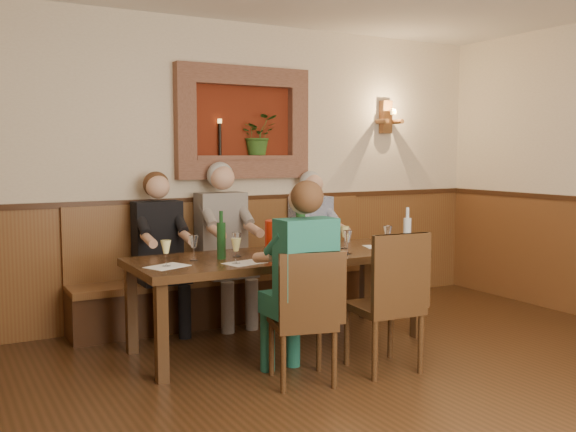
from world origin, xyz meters
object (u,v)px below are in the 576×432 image
spittoon_bucket (281,238)px  wine_bottle_green_a (301,232)px  person_chair_front (299,299)px  dining_table (280,263)px  bench (232,285)px  wine_bottle_green_b (221,239)px  person_bench_right (315,254)px  water_bottle (407,233)px  person_bench_left (161,267)px  chair_near_left (303,344)px  chair_near_right (385,330)px  person_bench_mid (225,257)px

spittoon_bucket → wine_bottle_green_a: 0.20m
person_chair_front → dining_table: bearing=70.5°
bench → wine_bottle_green_b: (-0.51, -0.93, 0.57)m
person_bench_right → water_bottle: 1.21m
person_bench_left → person_chair_front: (0.45, -1.62, -0.01)m
person_bench_left → chair_near_left: bearing=-75.2°
spittoon_bucket → wine_bottle_green_a: wine_bottle_green_a is taller
chair_near_left → spittoon_bucket: size_ratio=3.25×
person_bench_left → person_chair_front: 1.68m
chair_near_right → person_bench_mid: bearing=110.1°
person_chair_front → chair_near_right: bearing=-10.8°
person_bench_mid → person_bench_right: bearing=0.2°
person_bench_right → person_chair_front: bearing=-124.9°
wine_bottle_green_b → wine_bottle_green_a: bearing=-6.9°
chair_near_left → person_bench_right: size_ratio=0.66×
chair_near_right → person_chair_front: (-0.64, 0.12, 0.28)m
wine_bottle_green_b → water_bottle: bearing=-12.0°
spittoon_bucket → water_bottle: water_bottle is taller
chair_near_right → water_bottle: (0.68, 0.58, 0.60)m
person_chair_front → chair_near_left: bearing=-95.0°
bench → person_bench_mid: (-0.12, -0.11, 0.29)m
person_chair_front → water_bottle: (1.32, 0.46, 0.32)m
chair_near_left → wine_bottle_green_b: size_ratio=2.47×
chair_near_right → dining_table: bearing=116.7°
person_bench_right → wine_bottle_green_b: size_ratio=3.72×
wine_bottle_green_b → bench: bearing=61.4°
chair_near_right → person_bench_right: (0.48, 1.74, 0.28)m
bench → water_bottle: bench is taller
chair_near_right → wine_bottle_green_a: (-0.22, 0.83, 0.63)m
spittoon_bucket → wine_bottle_green_a: bearing=8.1°
person_bench_right → person_chair_front: 1.97m
person_bench_mid → chair_near_left: bearing=-95.6°
chair_near_left → person_bench_left: size_ratio=0.66×
water_bottle → person_bench_mid: bearing=135.2°
person_bench_right → spittoon_bucket: (-0.90, -0.93, 0.32)m
chair_near_left → person_bench_mid: person_bench_mid is taller
wine_bottle_green_a → water_bottle: 0.93m
spittoon_bucket → chair_near_left: bearing=-107.6°
dining_table → wine_bottle_green_b: size_ratio=6.44×
water_bottle → person_chair_front: bearing=-160.7°
dining_table → water_bottle: water_bottle is taller
person_bench_mid → person_bench_right: person_bench_mid is taller
person_bench_right → wine_bottle_green_b: bearing=-148.7°
person_chair_front → water_bottle: 1.44m
spittoon_bucket → person_bench_mid: bearing=94.3°
dining_table → person_bench_left: size_ratio=1.71×
person_bench_mid → person_chair_front: (-0.16, -1.61, -0.05)m
spittoon_bucket → wine_bottle_green_b: bearing=166.9°
wine_bottle_green_a → water_bottle: size_ratio=1.19×
wine_bottle_green_b → water_bottle: 1.59m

